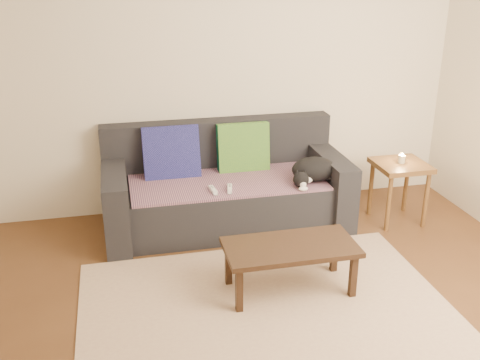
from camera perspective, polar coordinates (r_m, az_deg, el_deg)
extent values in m
plane|color=brown|center=(3.79, 3.42, -14.49)|extent=(4.50, 4.50, 0.00)
cube|color=beige|center=(5.09, -2.60, 11.11)|extent=(4.50, 0.04, 2.60)
cube|color=#232328|center=(4.95, -1.34, -2.46)|extent=(1.70, 0.78, 0.42)
cube|color=#232328|center=(5.16, -2.28, 3.74)|extent=(2.10, 0.18, 0.45)
cube|color=#232328|center=(4.83, -12.47, -2.45)|extent=(0.20, 0.90, 0.60)
cube|color=#232328|center=(5.17, 9.02, -0.56)|extent=(0.20, 0.90, 0.60)
cube|color=#3E2647|center=(4.84, -1.31, -0.18)|extent=(1.66, 0.74, 0.02)
cube|color=#101346|center=(4.95, -6.99, 2.64)|extent=(0.49, 0.25, 0.51)
cube|color=#0A452E|center=(5.05, 0.31, 3.19)|extent=(0.47, 0.18, 0.48)
ellipsoid|color=black|center=(4.85, 7.52, 1.11)|extent=(0.41, 0.33, 0.20)
sphere|color=black|center=(4.70, 6.22, 0.03)|extent=(0.15, 0.15, 0.13)
sphere|color=white|center=(4.66, 6.42, -0.46)|extent=(0.06, 0.06, 0.06)
ellipsoid|color=black|center=(4.86, 9.57, 0.20)|extent=(0.16, 0.07, 0.05)
cube|color=white|center=(4.61, -2.76, -1.02)|extent=(0.05, 0.15, 0.03)
cube|color=white|center=(4.63, -1.05, -0.87)|extent=(0.07, 0.15, 0.03)
cube|color=brown|center=(5.13, 16.04, 1.45)|extent=(0.44, 0.44, 0.04)
cylinder|color=brown|center=(5.01, 14.87, -2.36)|extent=(0.04, 0.04, 0.51)
cylinder|color=brown|center=(5.17, 18.36, -1.96)|extent=(0.04, 0.04, 0.51)
cylinder|color=brown|center=(5.29, 13.15, -0.85)|extent=(0.04, 0.04, 0.51)
cylinder|color=brown|center=(5.45, 16.51, -0.52)|extent=(0.04, 0.04, 0.51)
cylinder|color=beige|center=(5.11, 16.10, 2.05)|extent=(0.06, 0.06, 0.07)
sphere|color=#FFBF59|center=(5.10, 16.15, 2.53)|extent=(0.02, 0.02, 0.02)
cube|color=tan|center=(3.90, 2.79, -13.16)|extent=(2.50, 1.80, 0.01)
cube|color=black|center=(3.95, 5.15, -6.82)|extent=(0.93, 0.46, 0.04)
cube|color=black|center=(3.81, -0.08, -11.18)|extent=(0.05, 0.05, 0.33)
cube|color=black|center=(4.04, 11.42, -9.57)|extent=(0.05, 0.05, 0.33)
cube|color=black|center=(4.10, -1.18, -8.58)|extent=(0.05, 0.05, 0.33)
cube|color=black|center=(4.32, 9.55, -7.25)|extent=(0.05, 0.05, 0.33)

